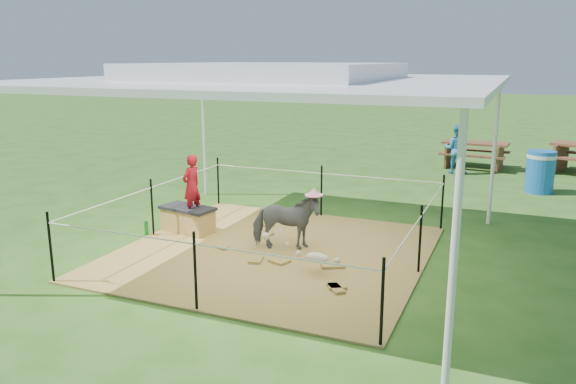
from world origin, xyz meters
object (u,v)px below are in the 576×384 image
at_px(straw_bale, 188,220).
at_px(foal, 317,256).
at_px(green_bottle, 146,228).
at_px(pony, 286,222).
at_px(distant_person, 456,149).
at_px(trash_barrel, 540,172).
at_px(picnic_table_near, 475,155).
at_px(woman, 191,180).

height_order(straw_bale, foal, foal).
relative_size(green_bottle, foal, 0.27).
height_order(pony, distant_person, distant_person).
bearing_deg(green_bottle, distant_person, 61.24).
distance_m(trash_barrel, picnic_table_near, 3.04).
distance_m(trash_barrel, distant_person, 2.54).
xyz_separation_m(straw_bale, pony, (1.93, -0.21, 0.25)).
bearing_deg(distant_person, foal, 87.04).
bearing_deg(trash_barrel, straw_bale, -134.94).
relative_size(pony, distant_person, 0.82).
bearing_deg(pony, woman, 64.39).
distance_m(woman, pony, 1.90).
height_order(straw_bale, green_bottle, straw_bale).
xyz_separation_m(straw_bale, picnic_table_near, (4.06, 8.26, 0.13)).
relative_size(trash_barrel, distant_person, 0.73).
xyz_separation_m(green_bottle, picnic_table_near, (4.61, 8.71, 0.21)).
xyz_separation_m(picnic_table_near, distant_person, (-0.39, -1.02, 0.29)).
distance_m(straw_bale, foal, 2.90).
xyz_separation_m(foal, picnic_table_near, (1.32, 9.23, 0.07)).
bearing_deg(woman, distant_person, 164.26).
xyz_separation_m(woman, green_bottle, (-0.65, -0.45, -0.80)).
xyz_separation_m(pony, picnic_table_near, (2.13, 8.47, -0.12)).
relative_size(woman, foal, 1.16).
xyz_separation_m(green_bottle, distant_person, (4.22, 7.68, 0.50)).
relative_size(pony, picnic_table_near, 0.62).
bearing_deg(trash_barrel, picnic_table_near, 122.33).
bearing_deg(picnic_table_near, foal, -93.06).
xyz_separation_m(pony, trash_barrel, (3.75, 5.90, -0.00)).
bearing_deg(picnic_table_near, distant_person, -105.78).
bearing_deg(picnic_table_near, straw_bale, -111.06).
height_order(straw_bale, woman, woman).
distance_m(straw_bale, woman, 0.74).
xyz_separation_m(foal, trash_barrel, (2.95, 6.66, 0.19)).
bearing_deg(distant_person, straw_bale, 66.65).
bearing_deg(straw_bale, woman, 0.00).
height_order(straw_bale, pony, pony).
bearing_deg(green_bottle, woman, 34.70).
xyz_separation_m(green_bottle, foal, (3.28, -0.52, 0.13)).
distance_m(foal, trash_barrel, 7.29).
distance_m(straw_bale, trash_barrel, 8.05).
bearing_deg(woman, picnic_table_near, 164.90).
xyz_separation_m(woman, trash_barrel, (5.58, 5.69, -0.48)).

